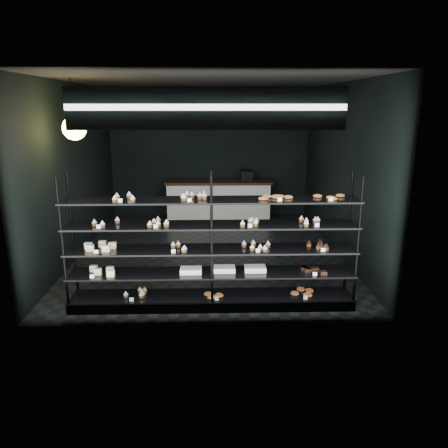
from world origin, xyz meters
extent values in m
cube|color=black|center=(0.00, 0.00, 0.01)|extent=(5.00, 6.00, 0.01)
cube|color=black|center=(0.00, 0.00, 3.20)|extent=(5.00, 6.00, 0.01)
cube|color=black|center=(0.00, 3.00, 1.60)|extent=(5.00, 0.01, 3.20)
cube|color=black|center=(0.00, -3.00, 1.60)|extent=(5.00, 0.01, 3.20)
cube|color=black|center=(-2.50, 0.00, 1.60)|extent=(0.01, 6.00, 3.20)
cube|color=black|center=(2.50, 0.00, 1.60)|extent=(0.01, 6.00, 3.20)
cube|color=black|center=(0.05, -2.45, 0.06)|extent=(4.00, 0.50, 0.12)
cylinder|color=black|center=(-1.92, -2.67, 0.99)|extent=(0.04, 0.04, 1.85)
cylinder|color=black|center=(-1.92, -2.23, 0.99)|extent=(0.04, 0.04, 1.85)
cylinder|color=black|center=(0.05, -2.67, 0.99)|extent=(0.04, 0.04, 1.85)
cylinder|color=black|center=(0.05, -2.23, 0.99)|extent=(0.04, 0.04, 1.85)
cylinder|color=black|center=(2.02, -2.67, 0.99)|extent=(0.04, 0.04, 1.85)
cylinder|color=black|center=(2.02, -2.23, 0.99)|extent=(0.04, 0.04, 1.85)
cube|color=black|center=(0.05, -2.45, 0.15)|extent=(4.00, 0.50, 0.03)
cube|color=black|center=(0.05, -2.45, 0.50)|extent=(4.00, 0.50, 0.02)
cube|color=black|center=(0.05, -2.45, 0.85)|extent=(4.00, 0.50, 0.02)
cube|color=black|center=(0.05, -2.45, 1.20)|extent=(4.00, 0.50, 0.02)
cube|color=black|center=(0.05, -2.45, 1.55)|extent=(4.00, 0.50, 0.02)
cube|color=white|center=(-1.16, -2.63, 1.59)|extent=(0.06, 0.04, 0.06)
cube|color=white|center=(-0.20, -2.63, 1.59)|extent=(0.05, 0.04, 0.06)
cube|color=white|center=(0.90, -2.63, 1.59)|extent=(0.05, 0.04, 0.06)
cube|color=white|center=(1.64, -2.63, 1.59)|extent=(0.06, 0.04, 0.06)
cube|color=white|center=(-1.40, -2.63, 1.24)|extent=(0.06, 0.04, 0.06)
cube|color=white|center=(-0.64, -2.63, 1.24)|extent=(0.05, 0.04, 0.06)
cube|color=white|center=(0.55, -2.63, 1.24)|extent=(0.05, 0.04, 0.06)
cube|color=white|center=(1.43, -2.63, 1.24)|extent=(0.06, 0.04, 0.06)
cube|color=white|center=(-1.53, -2.63, 0.89)|extent=(0.06, 0.04, 0.06)
cube|color=white|center=(-0.45, -2.63, 0.89)|extent=(0.06, 0.04, 0.06)
cube|color=white|center=(0.66, -2.63, 0.89)|extent=(0.05, 0.04, 0.06)
cube|color=white|center=(1.57, -2.63, 0.89)|extent=(0.06, 0.04, 0.06)
cube|color=white|center=(-1.54, -2.63, 0.54)|extent=(0.06, 0.04, 0.06)
cube|color=white|center=(1.51, -2.63, 0.54)|extent=(0.06, 0.04, 0.06)
cube|color=white|center=(-1.07, -2.63, 0.19)|extent=(0.06, 0.04, 0.06)
cube|color=white|center=(0.06, -2.63, 0.19)|extent=(0.05, 0.04, 0.06)
cube|color=white|center=(1.36, -2.63, 0.19)|extent=(0.06, 0.04, 0.06)
cube|color=#0C1C40|center=(0.00, -2.92, 2.75)|extent=(3.20, 0.04, 0.45)
cube|color=white|center=(0.00, -2.94, 2.75)|extent=(3.30, 0.02, 0.50)
cylinder|color=black|center=(-2.02, -1.40, 2.90)|extent=(0.01, 0.01, 0.55)
sphere|color=#FFCB59|center=(-2.02, -1.40, 2.45)|extent=(0.35, 0.35, 0.35)
cube|color=white|center=(0.21, 2.50, 0.46)|extent=(2.53, 0.60, 0.92)
cube|color=black|center=(0.21, 2.50, 0.95)|extent=(2.63, 0.65, 0.06)
cube|color=black|center=(0.91, 2.50, 1.10)|extent=(0.30, 0.30, 0.25)
camera|label=1|loc=(0.06, -8.21, 2.78)|focal=35.00mm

